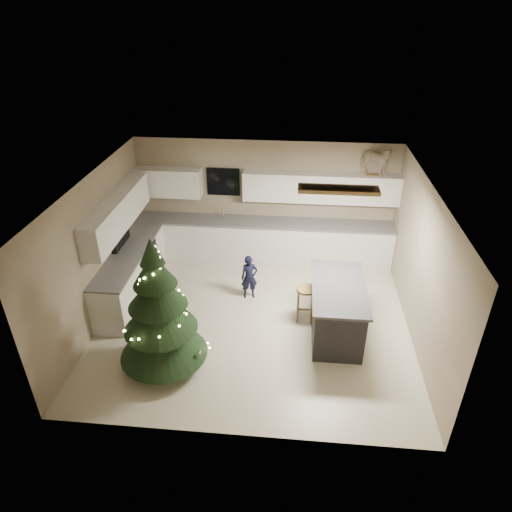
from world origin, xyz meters
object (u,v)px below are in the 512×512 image
at_px(christmas_tree, 160,316).
at_px(toddler, 249,277).
at_px(bar_stool, 305,296).
at_px(island, 337,310).
at_px(rocking_horse, 375,160).

bearing_deg(christmas_tree, toddler, 59.72).
bearing_deg(toddler, bar_stool, -43.87).
bearing_deg(island, toddler, 149.96).
relative_size(bar_stool, christmas_tree, 0.30).
relative_size(bar_stool, rocking_horse, 0.89).
distance_m(island, rocking_horse, 3.20).
bearing_deg(island, rocking_horse, 73.81).
bearing_deg(christmas_tree, rocking_horse, 45.57).
xyz_separation_m(island, toddler, (-1.61, 0.93, -0.03)).
xyz_separation_m(island, bar_stool, (-0.53, 0.32, 0.03)).
bearing_deg(rocking_horse, christmas_tree, 160.49).
relative_size(christmas_tree, rocking_horse, 3.02).
height_order(bar_stool, christmas_tree, christmas_tree).
distance_m(christmas_tree, rocking_horse, 5.17).
relative_size(christmas_tree, toddler, 2.54).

